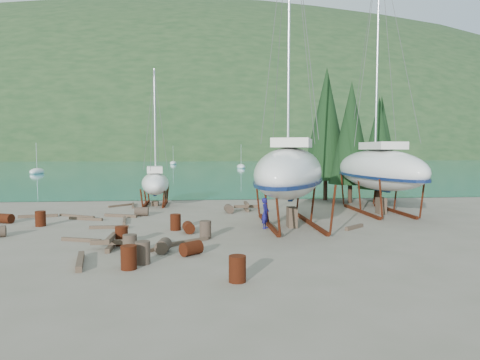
{
  "coord_description": "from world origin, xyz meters",
  "views": [
    {
      "loc": [
        0.07,
        -22.32,
        4.37
      ],
      "look_at": [
        2.46,
        3.0,
        2.6
      ],
      "focal_mm": 32.0,
      "sensor_mm": 36.0,
      "label": 1
    }
  ],
  "objects": [
    {
      "name": "timber_0",
      "position": [
        -6.05,
        11.57,
        0.07
      ],
      "size": [
        1.73,
        1.74,
        0.14
      ],
      "primitive_type": "cube",
      "rotation": [
        0.0,
        0.0,
        2.36
      ],
      "color": "brown",
      "rests_on": "ground"
    },
    {
      "name": "ground",
      "position": [
        0.0,
        0.0,
        0.0
      ],
      "size": [
        600.0,
        600.0,
        0.0
      ],
      "primitive_type": "plane",
      "color": "#6A6453",
      "rests_on": "ground"
    },
    {
      "name": "timber_5",
      "position": [
        -0.65,
        -2.43,
        0.08
      ],
      "size": [
        2.22,
        1.64,
        0.16
      ],
      "primitive_type": "cube",
      "rotation": [
        0.0,
        0.0,
        2.19
      ],
      "color": "brown",
      "rests_on": "ground"
    },
    {
      "name": "timber_3",
      "position": [
        -1.66,
        -3.48,
        0.07
      ],
      "size": [
        1.8,
        1.96,
        0.15
      ],
      "primitive_type": "cube",
      "rotation": [
        0.0,
        0.0,
        2.4
      ],
      "color": "brown",
      "rests_on": "ground"
    },
    {
      "name": "drum_5",
      "position": [
        -2.83,
        -4.48,
        0.44
      ],
      "size": [
        0.58,
        0.58,
        0.88
      ],
      "primitive_type": "cylinder",
      "color": "#2D2823",
      "rests_on": "ground"
    },
    {
      "name": "moored_boat_mid",
      "position": [
        10.0,
        80.0,
        0.39
      ],
      "size": [
        2.0,
        5.0,
        6.05
      ],
      "color": "silver",
      "rests_on": "ground"
    },
    {
      "name": "drum_9",
      "position": [
        -3.81,
        6.44,
        0.29
      ],
      "size": [
        0.89,
        0.6,
        0.58
      ],
      "primitive_type": "cylinder",
      "rotation": [
        1.57,
        0.0,
        1.55
      ],
      "color": "#2D2823",
      "rests_on": "ground"
    },
    {
      "name": "timber_pile_fore",
      "position": [
        -3.86,
        -3.16,
        0.3
      ],
      "size": [
        1.8,
        1.8,
        0.6
      ],
      "color": "brown",
      "rests_on": "ground"
    },
    {
      "name": "far_house_left",
      "position": [
        -60.0,
        190.0,
        2.92
      ],
      "size": [
        6.6,
        5.6,
        5.6
      ],
      "color": "beige",
      "rests_on": "ground"
    },
    {
      "name": "drum_17",
      "position": [
        0.33,
        -1.29,
        0.44
      ],
      "size": [
        0.58,
        0.58,
        0.88
      ],
      "primitive_type": "cylinder",
      "color": "#2D2823",
      "rests_on": "ground"
    },
    {
      "name": "moored_boat_left",
      "position": [
        -30.0,
        60.0,
        0.39
      ],
      "size": [
        2.0,
        5.0,
        6.05
      ],
      "color": "silver",
      "rests_on": "ground"
    },
    {
      "name": "far_house_center",
      "position": [
        -20.0,
        190.0,
        2.92
      ],
      "size": [
        6.6,
        5.6,
        5.6
      ],
      "color": "beige",
      "rests_on": "ground"
    },
    {
      "name": "drum_14",
      "position": [
        -1.27,
        1.07,
        0.44
      ],
      "size": [
        0.58,
        0.58,
        0.88
      ],
      "primitive_type": "cylinder",
      "color": "#51240D",
      "rests_on": "ground"
    },
    {
      "name": "far_hill",
      "position": [
        0.0,
        320.0,
        0.0
      ],
      "size": [
        800.0,
        360.0,
        110.0
      ],
      "primitive_type": "ellipsoid",
      "color": "#1B341A",
      "rests_on": "ground"
    },
    {
      "name": "drum_3",
      "position": [
        -2.55,
        -6.55,
        0.44
      ],
      "size": [
        0.58,
        0.58,
        0.88
      ],
      "primitive_type": "cylinder",
      "color": "#51240D",
      "rests_on": "ground"
    },
    {
      "name": "drum_12",
      "position": [
        -0.3,
        -4.64,
        0.29
      ],
      "size": [
        1.04,
        1.01,
        0.58
      ],
      "primitive_type": "cylinder",
      "rotation": [
        1.57,
        0.0,
        2.28
      ],
      "color": "#51240D",
      "rests_on": "ground"
    },
    {
      "name": "cypress_near_right",
      "position": [
        12.5,
        12.0,
        5.79
      ],
      "size": [
        3.6,
        3.6,
        10.0
      ],
      "color": "black",
      "rests_on": "ground"
    },
    {
      "name": "timber_8",
      "position": [
        -5.11,
        6.03,
        0.09
      ],
      "size": [
        2.22,
        0.95,
        0.19
      ],
      "primitive_type": "cube",
      "rotation": [
        0.0,
        0.0,
        1.23
      ],
      "color": "brown",
      "rests_on": "ground"
    },
    {
      "name": "cypress_far_right",
      "position": [
        15.5,
        13.0,
        5.21
      ],
      "size": [
        3.24,
        3.24,
        9.0
      ],
      "color": "black",
      "rests_on": "ground"
    },
    {
      "name": "timber_16",
      "position": [
        -4.53,
        -5.66,
        0.11
      ],
      "size": [
        0.77,
        2.49,
        0.23
      ],
      "primitive_type": "cube",
      "rotation": [
        0.0,
        0.0,
        0.22
      ],
      "color": "brown",
      "rests_on": "ground"
    },
    {
      "name": "drum_11",
      "position": [
        2.09,
        7.25,
        0.29
      ],
      "size": [
        0.68,
        0.94,
        0.58
      ],
      "primitive_type": "cylinder",
      "rotation": [
        1.57,
        0.0,
        3.26
      ],
      "color": "#2D2823",
      "rests_on": "ground"
    },
    {
      "name": "timber_12",
      "position": [
        -5.61,
        -1.49,
        0.08
      ],
      "size": [
        2.03,
        0.87,
        0.17
      ],
      "primitive_type": "cube",
      "rotation": [
        0.0,
        0.0,
        1.23
      ],
      "color": "brown",
      "rests_on": "ground"
    },
    {
      "name": "cypress_mid_right",
      "position": [
        14.0,
        10.0,
        4.92
      ],
      "size": [
        3.06,
        3.06,
        8.5
      ],
      "color": "black",
      "rests_on": "ground"
    },
    {
      "name": "small_sailboat_shore",
      "position": [
        -3.45,
        11.96,
        1.78
      ],
      "size": [
        2.86,
        6.94,
        10.79
      ],
      "rotation": [
        0.0,
        0.0,
        0.11
      ],
      "color": "silver",
      "rests_on": "ground"
    },
    {
      "name": "timber_1",
      "position": [
        8.63,
        0.53,
        0.1
      ],
      "size": [
        1.42,
        1.26,
        0.19
      ],
      "primitive_type": "cube",
      "rotation": [
        0.0,
        0.0,
        2.28
      ],
      "color": "brown",
      "rests_on": "ground"
    },
    {
      "name": "timber_4",
      "position": [
        -4.99,
        1.88,
        0.09
      ],
      "size": [
        2.15,
        0.19,
        0.17
      ],
      "primitive_type": "cube",
      "rotation": [
        0.0,
        0.0,
        1.58
      ],
      "color": "brown",
      "rests_on": "ground"
    },
    {
      "name": "drum_6",
      "position": [
        -0.53,
        0.2,
        0.29
      ],
      "size": [
        0.71,
        0.96,
        0.58
      ],
      "primitive_type": "cylinder",
      "rotation": [
        1.57,
        0.0,
        0.15
      ],
      "color": "#51240D",
      "rests_on": "ground"
    },
    {
      "name": "drum_16",
      "position": [
        -2.14,
        -5.86,
        0.44
      ],
      "size": [
        0.58,
        0.58,
        0.88
      ],
      "primitive_type": "cylinder",
      "color": "#2D2823",
      "rests_on": "ground"
    },
    {
      "name": "timber_17",
      "position": [
        -7.08,
        5.01,
        0.08
      ],
      "size": [
        2.29,
        1.0,
        0.16
      ],
      "primitive_type": "cube",
      "rotation": [
        0.0,
        0.0,
        1.21
      ],
      "color": "brown",
      "rests_on": "ground"
    },
    {
      "name": "timber_9",
      "position": [
        -5.13,
        11.42,
        0.08
      ],
      "size": [
        0.52,
        2.62,
        0.15
      ],
      "primitive_type": "cube",
      "rotation": [
        0.0,
        0.0,
        0.14
      ],
      "color": "brown",
      "rests_on": "ground"
    },
    {
      "name": "drum_10",
      "position": [
        -3.53,
        -2.48,
        0.44
      ],
      "size": [
        0.58,
        0.58,
        0.88
      ],
      "primitive_type": "cylinder",
      "color": "#51240D",
      "rests_on": "ground"
    },
    {
      "name": "timber_pile_aft",
      "position": [
        3.42,
        8.26,
        0.3
      ],
      "size": [
        1.8,
        1.8,
        0.6
      ],
      "color": "brown",
      "rests_on": "ground"
    },
    {
      "name": "large_sailboat_far",
      "position": [
        12.49,
        6.39,
        3.06
      ],
      "size": [
        3.84,
        11.97,
        18.76
      ],
      "rotation": [
        0.0,
        0.0,
        0.03
      ],
      "color": "silver",
      "rests_on": "ground"
    },
    {
      "name": "worker",
      "position": [
        3.71,
        1.11,
        0.86
      ],
      "size": [
        0.63,
        0.74,
        1.72
      ],
      "primitive_type": "imported",
      "rotation": [
        0.0,
        0.0,
        1.15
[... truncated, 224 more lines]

